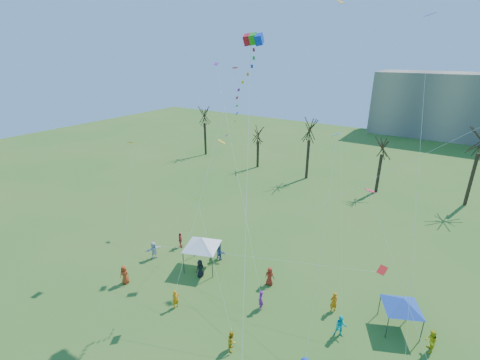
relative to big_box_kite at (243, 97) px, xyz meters
The scene contains 7 objects.
ground 18.91m from the big_box_kite, 68.55° to the right, with size 160.00×160.00×0.00m, color #326821.
bare_tree_row 29.59m from the big_box_kite, 76.43° to the left, with size 69.53×9.75×11.42m.
big_box_kite is the anchor object (origin of this frame).
canopy_tent_white 14.11m from the big_box_kite, 154.65° to the right, with size 4.06×4.06×3.25m.
canopy_tent_blue 19.65m from the big_box_kite, ahead, with size 3.31×3.31×2.73m.
festival_crowd 16.36m from the big_box_kite, 43.36° to the right, with size 26.22×9.21×1.82m.
small_kites_aloft 4.73m from the big_box_kite, 37.52° to the left, with size 27.57×19.20×33.23m.
Camera 1 is at (10.99, -13.74, 19.64)m, focal length 25.00 mm.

